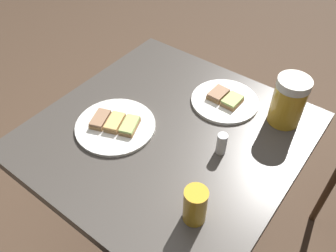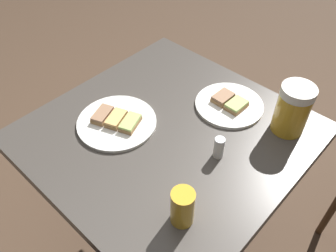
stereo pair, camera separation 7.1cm
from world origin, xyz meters
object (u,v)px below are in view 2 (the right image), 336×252
(plate_near, at_px, (117,121))
(beer_mug, at_px, (293,108))
(beer_glass_small, at_px, (183,207))
(salt_shaker, at_px, (219,148))
(plate_far, at_px, (229,104))

(plate_near, relative_size, beer_mug, 1.55)
(beer_mug, xyz_separation_m, beer_glass_small, (-0.44, 0.03, -0.03))
(beer_glass_small, bearing_deg, beer_mug, -3.63)
(beer_mug, bearing_deg, beer_glass_small, 176.37)
(plate_near, bearing_deg, salt_shaker, -70.42)
(plate_far, bearing_deg, plate_near, 145.70)
(plate_near, xyz_separation_m, beer_glass_small, (-0.11, -0.35, 0.04))
(beer_mug, relative_size, beer_glass_small, 1.51)
(plate_far, distance_m, beer_glass_small, 0.43)
(plate_far, xyz_separation_m, salt_shaker, (-0.19, -0.10, 0.02))
(beer_glass_small, distance_m, salt_shaker, 0.22)
(plate_far, bearing_deg, salt_shaker, -152.50)
(beer_mug, bearing_deg, plate_near, 130.93)
(plate_far, bearing_deg, beer_mug, -78.25)
(plate_near, bearing_deg, beer_mug, -49.07)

